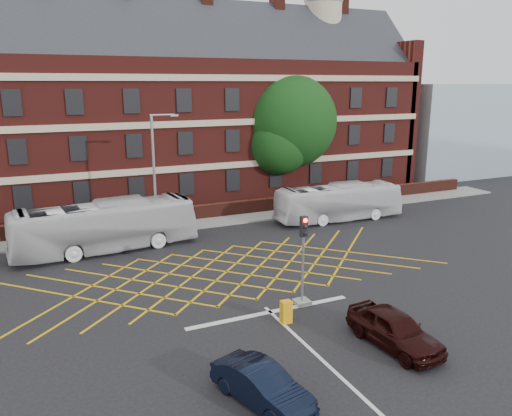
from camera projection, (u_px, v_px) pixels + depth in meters
name	position (u px, v px, depth m)	size (l,w,h in m)	color
ground	(240.00, 285.00, 25.70)	(120.00, 120.00, 0.00)	black
victorian_building	(145.00, 110.00, 43.32)	(51.00, 12.17, 20.40)	#551916
boundary_wall	(173.00, 215.00, 37.05)	(56.00, 0.50, 1.10)	#461A12
far_pavement	(177.00, 225.00, 36.29)	(60.00, 3.00, 0.12)	slate
glass_block	(445.00, 129.00, 56.66)	(14.00, 10.00, 10.00)	#99B2BF
box_junction_hatching	(227.00, 272.00, 27.47)	(11.50, 0.12, 0.02)	#CC990C
stop_line	(270.00, 312.00, 22.61)	(8.00, 0.30, 0.02)	silver
centre_line	(354.00, 390.00, 16.87)	(0.15, 14.00, 0.02)	silver
bus_left	(105.00, 226.00, 30.60)	(2.61, 11.14, 3.10)	silver
bus_right	(339.00, 202.00, 37.53)	(2.32, 9.91, 2.76)	silver
car_navy	(262.00, 385.00, 16.09)	(1.33, 3.80, 1.25)	black
car_maroon	(394.00, 329.00, 19.54)	(1.73, 4.30, 1.46)	black
deciduous_tree	(290.00, 128.00, 43.82)	(8.23, 8.16, 10.90)	black
traffic_light_near	(303.00, 269.00, 23.02)	(0.70, 0.70, 4.27)	slate
street_lamp	(156.00, 197.00, 33.02)	(2.25, 1.00, 8.17)	slate
utility_cabinet	(286.00, 312.00, 21.53)	(0.45, 0.37, 1.00)	#EC9F0D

